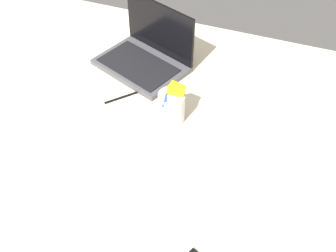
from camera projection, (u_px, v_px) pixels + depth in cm
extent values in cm
cube|color=beige|center=(117.00, 145.00, 150.32)|extent=(180.00, 140.00, 18.00)
cube|color=#4C4C51|center=(141.00, 66.00, 165.38)|extent=(39.11, 33.44, 2.00)
cube|color=black|center=(138.00, 65.00, 163.73)|extent=(33.20, 26.39, 0.40)
cube|color=black|center=(160.00, 28.00, 162.83)|extent=(31.10, 12.95, 21.00)
cylinder|color=silver|center=(172.00, 107.00, 142.63)|extent=(9.00, 9.00, 11.00)
cube|color=red|center=(172.00, 112.00, 144.36)|extent=(6.96, 7.70, 5.04)
cube|color=blue|center=(173.00, 106.00, 143.05)|extent=(6.56, 7.21, 5.01)
cube|color=orange|center=(173.00, 100.00, 142.16)|extent=(7.13, 7.20, 7.12)
cube|color=blue|center=(169.00, 101.00, 138.92)|extent=(5.33, 6.24, 3.59)
cube|color=yellow|center=(176.00, 91.00, 139.09)|extent=(6.75, 5.83, 6.96)
cube|color=black|center=(127.00, 96.00, 154.27)|extent=(11.91, 12.95, 0.60)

